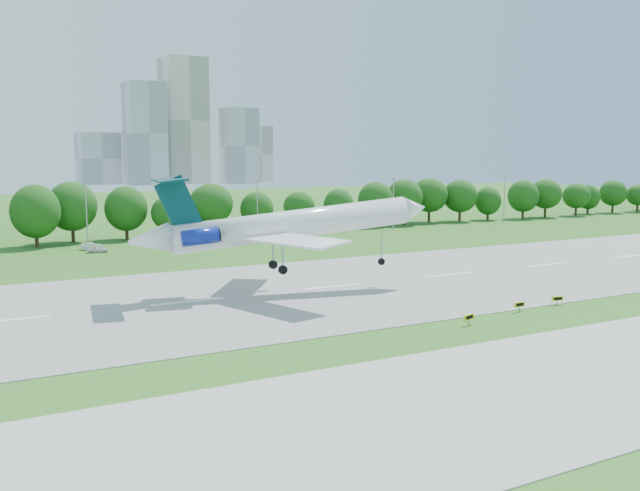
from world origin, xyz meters
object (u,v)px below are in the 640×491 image
Objects in this scene: airliner at (278,225)px; taxi_sign_left at (469,317)px; service_vehicle_b at (98,249)px; service_vehicle_a at (92,246)px.

airliner is 23.69× the size of taxi_sign_left.
airliner reaches higher than service_vehicle_b.
service_vehicle_b is (-20.99, 75.90, -0.25)m from taxi_sign_left.
service_vehicle_b reaches higher than taxi_sign_left.
airliner is 10.81× the size of service_vehicle_b.
taxi_sign_left is 0.40× the size of service_vehicle_a.
taxi_sign_left is at bearing -154.87° from service_vehicle_b.
airliner reaches higher than service_vehicle_a.
taxi_sign_left is at bearing -170.71° from service_vehicle_a.
airliner is at bearing -173.07° from service_vehicle_a.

